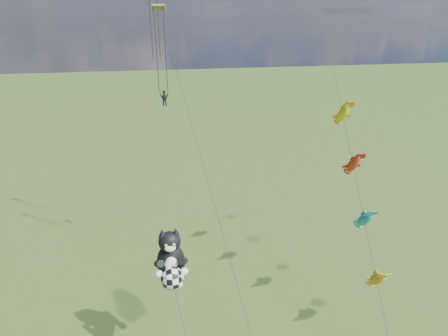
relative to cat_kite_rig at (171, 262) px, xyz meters
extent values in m
cylinder|color=black|center=(0.61, -1.19, -4.94)|extent=(1.26, 2.51, 6.66)
ellipsoid|color=black|center=(0.00, 0.31, -0.20)|extent=(2.42, 2.25, 2.83)
ellipsoid|color=black|center=(0.00, 0.23, 1.48)|extent=(1.93, 1.86, 1.43)
cone|color=black|center=(-0.44, 0.23, 2.23)|extent=(0.65, 0.65, 0.53)
cone|color=black|center=(0.44, 0.23, 2.23)|extent=(0.65, 0.65, 0.53)
ellipsoid|color=white|center=(0.00, -0.35, 1.35)|extent=(0.83, 0.64, 0.51)
ellipsoid|color=white|center=(0.00, -0.35, 0.07)|extent=(0.94, 0.67, 1.17)
sphere|color=gold|center=(-0.27, -0.41, 1.64)|extent=(0.21, 0.21, 0.21)
sphere|color=gold|center=(0.26, -0.41, 1.64)|extent=(0.21, 0.21, 0.21)
sphere|color=white|center=(-0.84, -0.61, -0.42)|extent=(0.53, 0.53, 0.53)
sphere|color=white|center=(0.84, -0.61, -0.42)|extent=(0.53, 0.53, 0.53)
sphere|color=white|center=(-0.44, 0.18, -2.10)|extent=(0.57, 0.57, 0.57)
sphere|color=white|center=(0.44, 0.18, -2.10)|extent=(0.57, 0.57, 0.57)
sphere|color=white|center=(0.00, -0.88, -0.64)|extent=(1.52, 1.52, 1.52)
cylinder|color=black|center=(15.33, 2.64, 1.08)|extent=(0.54, 15.83, 18.71)
ellipsoid|color=red|center=(15.22, -0.84, -3.03)|extent=(0.84, 2.11, 2.27)
ellipsoid|color=blue|center=(15.31, 2.11, 0.46)|extent=(0.84, 2.11, 2.27)
ellipsoid|color=#E55119|center=(15.41, 5.06, 3.95)|extent=(0.84, 2.11, 2.27)
ellipsoid|color=yellow|center=(15.50, 8.01, 7.44)|extent=(0.84, 2.11, 2.27)
cylinder|color=black|center=(3.03, 7.27, 4.76)|extent=(5.82, 16.09, 26.07)
cube|color=#18934F|center=(0.49, 12.15, 15.93)|extent=(1.16, 0.70, 0.51)
cylinder|color=black|center=(0.11, 12.15, 12.48)|extent=(0.08, 0.08, 6.90)
cylinder|color=black|center=(0.87, 12.15, 12.48)|extent=(0.08, 0.08, 6.90)
cylinder|color=black|center=(-0.20, 15.30, 15.38)|extent=(0.08, 0.08, 7.97)
cylinder|color=black|center=(0.48, 15.30, 15.38)|extent=(0.08, 0.08, 7.97)
camera|label=1|loc=(-0.21, -21.14, 15.70)|focal=30.00mm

